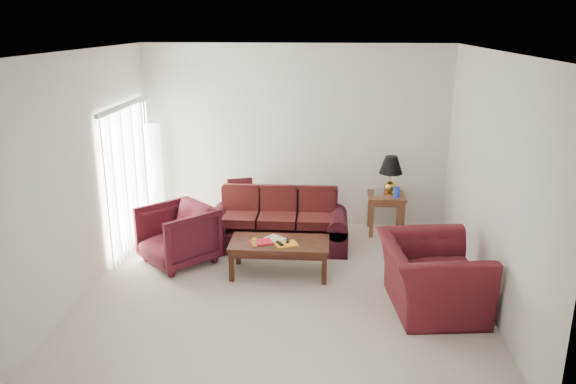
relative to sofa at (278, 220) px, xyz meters
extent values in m
plane|color=beige|center=(0.20, -1.39, -0.43)|extent=(5.00, 5.00, 0.00)
cube|color=silver|center=(-2.22, -0.09, 0.65)|extent=(0.10, 2.00, 2.16)
cube|color=black|center=(-0.68, 0.68, 0.25)|extent=(0.44, 0.31, 0.41)
cube|color=#B7B7BC|center=(1.56, 0.66, 0.29)|extent=(0.16, 0.07, 0.15)
cylinder|color=#1C33B8|center=(1.84, 0.63, 0.29)|extent=(0.11, 0.11, 0.16)
cube|color=silver|center=(1.51, 0.97, 0.29)|extent=(0.19, 0.19, 0.05)
imported|color=#3C0D17|center=(-1.36, -0.69, -0.01)|extent=(1.29, 1.29, 0.84)
imported|color=#461018|center=(2.00, -1.79, -0.01)|extent=(1.28, 1.42, 0.84)
cube|color=red|center=(-0.13, -1.01, 0.05)|extent=(0.35, 0.30, 0.02)
cube|color=white|center=(0.04, -0.86, 0.04)|extent=(0.32, 0.30, 0.01)
cube|color=orange|center=(0.21, -1.05, 0.05)|extent=(0.35, 0.31, 0.02)
cube|color=black|center=(0.12, -1.07, 0.06)|extent=(0.12, 0.16, 0.02)
cube|color=black|center=(0.23, -0.97, 0.06)|extent=(0.05, 0.16, 0.02)
cylinder|color=yellow|center=(-0.21, -1.13, 0.09)|extent=(0.07, 0.07, 0.11)
camera|label=1|loc=(0.75, -7.98, 2.89)|focal=35.00mm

